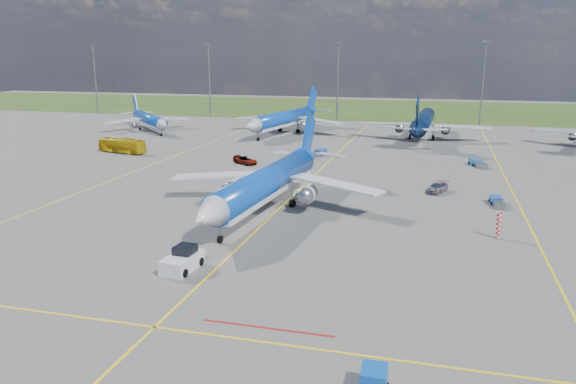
% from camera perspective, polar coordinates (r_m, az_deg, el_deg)
% --- Properties ---
extents(ground, '(400.00, 400.00, 0.00)m').
position_cam_1_polar(ground, '(60.05, -4.37, -4.99)').
color(ground, '#535350').
rests_on(ground, ground).
extents(grass_strip, '(400.00, 80.00, 0.01)m').
position_cam_1_polar(grass_strip, '(205.32, 9.75, 8.32)').
color(grass_strip, '#2D4719').
rests_on(grass_strip, ground).
extents(taxiway_lines, '(60.25, 160.00, 0.02)m').
position_cam_1_polar(taxiway_lines, '(85.62, 1.88, 0.82)').
color(taxiway_lines, yellow).
rests_on(taxiway_lines, ground).
extents(floodlight_masts, '(202.20, 0.50, 22.70)m').
position_cam_1_polar(floodlight_masts, '(163.90, 12.09, 11.24)').
color(floodlight_masts, slate).
rests_on(floodlight_masts, ground).
extents(warning_post, '(0.50, 0.50, 3.00)m').
position_cam_1_polar(warning_post, '(64.43, 20.59, -3.14)').
color(warning_post, red).
rests_on(warning_post, ground).
extents(bg_jet_nw, '(39.56, 39.84, 8.35)m').
position_cam_1_polar(bg_jet_nw, '(149.16, -13.87, 6.05)').
color(bg_jet_nw, '#0C45B4').
rests_on(bg_jet_nw, ground).
extents(bg_jet_nnw, '(37.70, 45.34, 10.56)m').
position_cam_1_polar(bg_jet_nnw, '(139.90, -0.38, 5.96)').
color(bg_jet_nnw, '#0C45B4').
rests_on(bg_jet_nnw, ground).
extents(bg_jet_n, '(33.59, 43.18, 10.99)m').
position_cam_1_polar(bg_jet_n, '(136.37, 13.49, 5.37)').
color(bg_jet_n, '#06183A').
rests_on(bg_jet_n, ground).
extents(main_airliner, '(33.76, 42.61, 10.57)m').
position_cam_1_polar(main_airliner, '(71.40, -2.14, -1.87)').
color(main_airliner, '#0C45B4').
rests_on(main_airliner, ground).
extents(pushback_tug, '(2.72, 6.39, 2.14)m').
position_cam_1_polar(pushback_tug, '(52.98, -10.65, -6.83)').
color(pushback_tug, silver).
rests_on(pushback_tug, ground).
extents(uld_container, '(1.52, 1.89, 1.50)m').
position_cam_1_polar(uld_container, '(35.15, 8.69, -18.36)').
color(uld_container, '#0C4EAE').
rests_on(uld_container, ground).
extents(apron_bus, '(10.77, 4.69, 2.92)m').
position_cam_1_polar(apron_bus, '(117.09, -16.51, 4.54)').
color(apron_bus, gold).
rests_on(apron_bus, ground).
extents(service_car_a, '(3.28, 4.06, 1.30)m').
position_cam_1_polar(service_car_a, '(103.16, -5.05, 3.39)').
color(service_car_a, '#999999').
rests_on(service_car_a, ground).
extents(service_car_b, '(5.19, 4.44, 1.32)m').
position_cam_1_polar(service_car_b, '(101.17, -4.31, 3.21)').
color(service_car_b, '#999999').
rests_on(service_car_b, ground).
extents(service_car_c, '(3.53, 5.15, 1.38)m').
position_cam_1_polar(service_car_c, '(83.22, 14.93, 0.45)').
color(service_car_c, '#999999').
rests_on(service_car_c, ground).
extents(baggage_tug_w, '(1.63, 4.59, 1.01)m').
position_cam_1_polar(baggage_tug_w, '(78.43, 20.47, -0.95)').
color(baggage_tug_w, '#1B4AA4').
rests_on(baggage_tug_w, ground).
extents(baggage_tug_c, '(2.62, 5.27, 1.14)m').
position_cam_1_polar(baggage_tug_c, '(109.19, 3.12, 3.95)').
color(baggage_tug_c, '#1B41A4').
rests_on(baggage_tug_c, ground).
extents(baggage_tug_e, '(3.07, 5.32, 1.16)m').
position_cam_1_polar(baggage_tug_e, '(104.32, 18.70, 2.77)').
color(baggage_tug_e, '#1A58A1').
rests_on(baggage_tug_e, ground).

